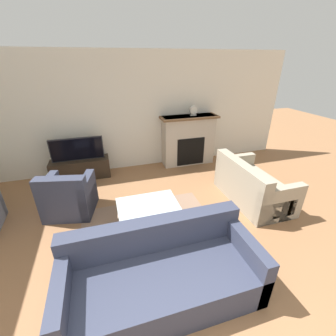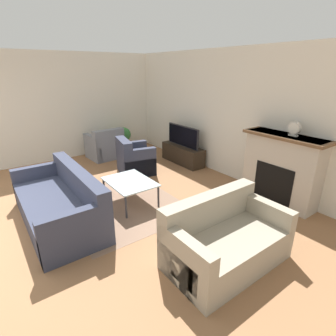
{
  "view_description": "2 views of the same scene",
  "coord_description": "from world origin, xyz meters",
  "px_view_note": "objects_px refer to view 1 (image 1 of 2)",
  "views": [
    {
      "loc": [
        -0.25,
        -0.39,
        2.49
      ],
      "look_at": [
        0.83,
        3.16,
        0.69
      ],
      "focal_mm": 24.0,
      "sensor_mm": 36.0,
      "label": 1
    },
    {
      "loc": [
        4.14,
        0.53,
        2.29
      ],
      "look_at": [
        0.68,
        3.05,
        0.66
      ],
      "focal_mm": 28.0,
      "sensor_mm": 36.0,
      "label": 2
    }
  ],
  "objects_px": {
    "couch_sectional": "(162,275)",
    "couch_loveseat": "(251,187)",
    "coffee_table": "(148,207)",
    "armchair_accent": "(69,198)",
    "tv": "(77,149)",
    "mantel_clock": "(193,110)"
  },
  "relations": [
    {
      "from": "couch_sectional",
      "to": "couch_loveseat",
      "type": "bearing_deg",
      "value": 32.52
    },
    {
      "from": "coffee_table",
      "to": "couch_sectional",
      "type": "bearing_deg",
      "value": -95.22
    },
    {
      "from": "armchair_accent",
      "to": "coffee_table",
      "type": "bearing_deg",
      "value": 160.49
    },
    {
      "from": "coffee_table",
      "to": "couch_loveseat",
      "type": "bearing_deg",
      "value": 5.71
    },
    {
      "from": "couch_sectional",
      "to": "armchair_accent",
      "type": "distance_m",
      "value": 2.27
    },
    {
      "from": "coffee_table",
      "to": "armchair_accent",
      "type": "bearing_deg",
      "value": 147.86
    },
    {
      "from": "tv",
      "to": "armchair_accent",
      "type": "xyz_separation_m",
      "value": [
        -0.13,
        -1.34,
        -0.4
      ]
    },
    {
      "from": "armchair_accent",
      "to": "couch_loveseat",
      "type": "bearing_deg",
      "value": -177.28
    },
    {
      "from": "mantel_clock",
      "to": "coffee_table",
      "type": "bearing_deg",
      "value": -126.68
    },
    {
      "from": "mantel_clock",
      "to": "armchair_accent",
      "type": "bearing_deg",
      "value": -153.86
    },
    {
      "from": "armchair_accent",
      "to": "mantel_clock",
      "type": "bearing_deg",
      "value": -141.22
    },
    {
      "from": "tv",
      "to": "couch_loveseat",
      "type": "height_order",
      "value": "tv"
    },
    {
      "from": "couch_sectional",
      "to": "tv",
      "type": "bearing_deg",
      "value": 107.07
    },
    {
      "from": "couch_loveseat",
      "to": "coffee_table",
      "type": "distance_m",
      "value": 2.07
    },
    {
      "from": "armchair_accent",
      "to": "mantel_clock",
      "type": "relative_size",
      "value": 3.94
    },
    {
      "from": "couch_loveseat",
      "to": "armchair_accent",
      "type": "distance_m",
      "value": 3.36
    },
    {
      "from": "tv",
      "to": "mantel_clock",
      "type": "xyz_separation_m",
      "value": [
        2.76,
        0.08,
        0.66
      ]
    },
    {
      "from": "armchair_accent",
      "to": "couch_sectional",
      "type": "bearing_deg",
      "value": 132.83
    },
    {
      "from": "couch_sectional",
      "to": "armchair_accent",
      "type": "relative_size",
      "value": 2.32
    },
    {
      "from": "coffee_table",
      "to": "tv",
      "type": "bearing_deg",
      "value": 117.81
    },
    {
      "from": "couch_sectional",
      "to": "coffee_table",
      "type": "xyz_separation_m",
      "value": [
        0.11,
        1.18,
        0.1
      ]
    },
    {
      "from": "tv",
      "to": "couch_loveseat",
      "type": "bearing_deg",
      "value": -31.09
    }
  ]
}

